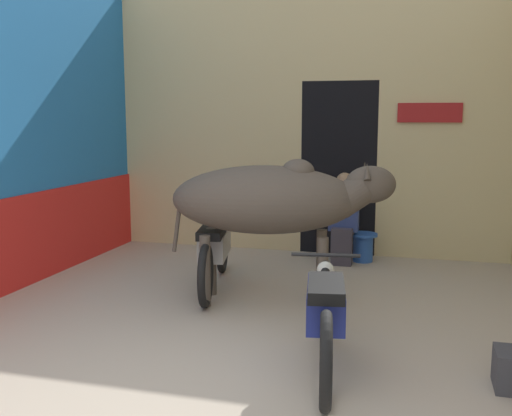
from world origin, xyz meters
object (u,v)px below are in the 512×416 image
(shopkeeper_seated, at_px, (343,216))
(motorcycle_near, at_px, (325,312))
(cow, at_px, (274,200))
(plastic_stool, at_px, (363,246))
(motorcycle_far, at_px, (215,250))

(shopkeeper_seated, bearing_deg, motorcycle_near, -85.21)
(cow, xyz_separation_m, motorcycle_near, (0.77, -1.51, -0.63))
(cow, xyz_separation_m, plastic_stool, (0.74, 2.02, -0.87))
(cow, distance_m, shopkeeper_seated, 1.98)
(shopkeeper_seated, xyz_separation_m, plastic_stool, (0.25, 0.16, -0.42))
(motorcycle_far, bearing_deg, cow, -22.06)
(motorcycle_near, height_order, shopkeeper_seated, shopkeeper_seated)
(motorcycle_far, bearing_deg, shopkeeper_seated, 51.27)
(cow, bearing_deg, motorcycle_near, -62.87)
(cow, height_order, motorcycle_far, cow)
(motorcycle_near, bearing_deg, shopkeeper_seated, 94.79)
(shopkeeper_seated, bearing_deg, cow, -104.81)
(cow, relative_size, plastic_stool, 6.12)
(plastic_stool, bearing_deg, shopkeeper_seated, -147.58)
(motorcycle_far, xyz_separation_m, shopkeeper_seated, (1.25, 1.56, 0.18))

